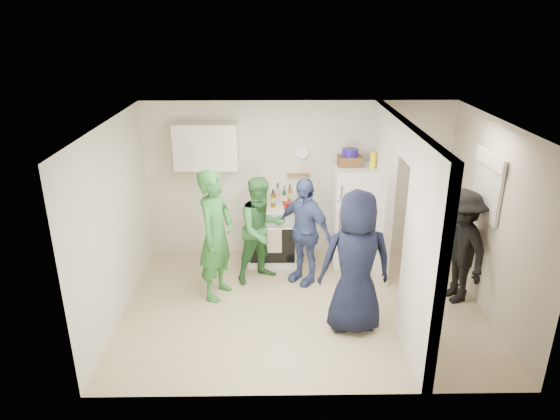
{
  "coord_description": "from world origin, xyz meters",
  "views": [
    {
      "loc": [
        -0.4,
        -5.83,
        3.69
      ],
      "look_at": [
        -0.3,
        0.4,
        1.25
      ],
      "focal_mm": 32.0,
      "sensor_mm": 36.0,
      "label": 1
    }
  ],
  "objects_px": {
    "person_green_left": "(216,235)",
    "person_nook": "(459,246)",
    "person_navy": "(356,263)",
    "yellow_cup_stack_top": "(373,160)",
    "fridge": "(354,215)",
    "person_denim": "(304,231)",
    "person_green_center": "(262,230)",
    "wicker_basket": "(350,161)",
    "blue_bowl": "(350,153)",
    "stove": "(272,234)"
  },
  "relations": [
    {
      "from": "blue_bowl",
      "to": "person_green_center",
      "type": "bearing_deg",
      "value": -155.62
    },
    {
      "from": "fridge",
      "to": "yellow_cup_stack_top",
      "type": "height_order",
      "value": "yellow_cup_stack_top"
    },
    {
      "from": "wicker_basket",
      "to": "person_green_center",
      "type": "height_order",
      "value": "wicker_basket"
    },
    {
      "from": "wicker_basket",
      "to": "yellow_cup_stack_top",
      "type": "relative_size",
      "value": 1.4
    },
    {
      "from": "fridge",
      "to": "wicker_basket",
      "type": "bearing_deg",
      "value": 153.43
    },
    {
      "from": "yellow_cup_stack_top",
      "to": "person_navy",
      "type": "relative_size",
      "value": 0.14
    },
    {
      "from": "person_green_left",
      "to": "person_denim",
      "type": "bearing_deg",
      "value": -51.3
    },
    {
      "from": "person_nook",
      "to": "person_green_left",
      "type": "bearing_deg",
      "value": -106.29
    },
    {
      "from": "person_green_left",
      "to": "person_navy",
      "type": "xyz_separation_m",
      "value": [
        1.77,
        -0.81,
        -0.01
      ]
    },
    {
      "from": "person_denim",
      "to": "person_green_center",
      "type": "bearing_deg",
      "value": -144.69
    },
    {
      "from": "yellow_cup_stack_top",
      "to": "person_green_center",
      "type": "bearing_deg",
      "value": -164.71
    },
    {
      "from": "yellow_cup_stack_top",
      "to": "person_nook",
      "type": "xyz_separation_m",
      "value": [
        1.02,
        -1.06,
        -0.9
      ]
    },
    {
      "from": "blue_bowl",
      "to": "person_denim",
      "type": "xyz_separation_m",
      "value": [
        -0.71,
        -0.67,
        -0.98
      ]
    },
    {
      "from": "person_navy",
      "to": "person_denim",
      "type": "bearing_deg",
      "value": -69.19
    },
    {
      "from": "yellow_cup_stack_top",
      "to": "blue_bowl",
      "type": "bearing_deg",
      "value": 154.89
    },
    {
      "from": "wicker_basket",
      "to": "person_nook",
      "type": "height_order",
      "value": "wicker_basket"
    },
    {
      "from": "wicker_basket",
      "to": "yellow_cup_stack_top",
      "type": "height_order",
      "value": "yellow_cup_stack_top"
    },
    {
      "from": "stove",
      "to": "blue_bowl",
      "type": "xyz_separation_m",
      "value": [
        1.16,
        0.02,
        1.31
      ]
    },
    {
      "from": "yellow_cup_stack_top",
      "to": "person_green_left",
      "type": "relative_size",
      "value": 0.14
    },
    {
      "from": "person_green_left",
      "to": "person_navy",
      "type": "relative_size",
      "value": 1.01
    },
    {
      "from": "yellow_cup_stack_top",
      "to": "person_green_left",
      "type": "height_order",
      "value": "person_green_left"
    },
    {
      "from": "wicker_basket",
      "to": "blue_bowl",
      "type": "distance_m",
      "value": 0.13
    },
    {
      "from": "stove",
      "to": "blue_bowl",
      "type": "relative_size",
      "value": 3.93
    },
    {
      "from": "person_navy",
      "to": "person_nook",
      "type": "height_order",
      "value": "person_navy"
    },
    {
      "from": "wicker_basket",
      "to": "person_navy",
      "type": "bearing_deg",
      "value": -94.85
    },
    {
      "from": "fridge",
      "to": "person_navy",
      "type": "bearing_deg",
      "value": -98.08
    },
    {
      "from": "fridge",
      "to": "person_green_left",
      "type": "relative_size",
      "value": 0.86
    },
    {
      "from": "person_green_left",
      "to": "person_nook",
      "type": "bearing_deg",
      "value": -71.72
    },
    {
      "from": "person_denim",
      "to": "person_nook",
      "type": "height_order",
      "value": "person_nook"
    },
    {
      "from": "person_green_center",
      "to": "person_navy",
      "type": "relative_size",
      "value": 0.87
    },
    {
      "from": "blue_bowl",
      "to": "person_green_center",
      "type": "distance_m",
      "value": 1.75
    },
    {
      "from": "person_green_left",
      "to": "person_denim",
      "type": "height_order",
      "value": "person_green_left"
    },
    {
      "from": "wicker_basket",
      "to": "person_nook",
      "type": "xyz_separation_m",
      "value": [
        1.34,
        -1.21,
        -0.85
      ]
    },
    {
      "from": "fridge",
      "to": "person_denim",
      "type": "relative_size",
      "value": 0.99
    },
    {
      "from": "blue_bowl",
      "to": "person_navy",
      "type": "distance_m",
      "value": 2.07
    },
    {
      "from": "stove",
      "to": "person_green_left",
      "type": "relative_size",
      "value": 0.52
    },
    {
      "from": "yellow_cup_stack_top",
      "to": "person_green_center",
      "type": "relative_size",
      "value": 0.16
    },
    {
      "from": "fridge",
      "to": "person_navy",
      "type": "distance_m",
      "value": 1.85
    },
    {
      "from": "person_green_left",
      "to": "person_denim",
      "type": "relative_size",
      "value": 1.15
    },
    {
      "from": "fridge",
      "to": "blue_bowl",
      "type": "distance_m",
      "value": 1.0
    },
    {
      "from": "person_green_left",
      "to": "person_navy",
      "type": "distance_m",
      "value": 1.95
    },
    {
      "from": "stove",
      "to": "person_nook",
      "type": "bearing_deg",
      "value": -25.44
    },
    {
      "from": "person_nook",
      "to": "person_denim",
      "type": "bearing_deg",
      "value": -118.33
    },
    {
      "from": "blue_bowl",
      "to": "person_navy",
      "type": "xyz_separation_m",
      "value": [
        -0.16,
        -1.87,
        -0.87
      ]
    },
    {
      "from": "person_green_left",
      "to": "person_nook",
      "type": "distance_m",
      "value": 3.28
    },
    {
      "from": "yellow_cup_stack_top",
      "to": "person_nook",
      "type": "relative_size",
      "value": 0.16
    },
    {
      "from": "fridge",
      "to": "blue_bowl",
      "type": "relative_size",
      "value": 6.55
    },
    {
      "from": "person_navy",
      "to": "stove",
      "type": "bearing_deg",
      "value": -65.55
    },
    {
      "from": "person_green_left",
      "to": "person_nook",
      "type": "height_order",
      "value": "person_green_left"
    },
    {
      "from": "person_green_left",
      "to": "person_denim",
      "type": "xyz_separation_m",
      "value": [
        1.21,
        0.39,
        -0.12
      ]
    }
  ]
}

